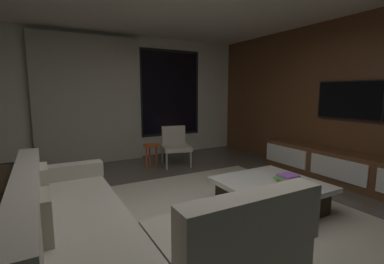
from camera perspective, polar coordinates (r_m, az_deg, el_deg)
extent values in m
plane|color=#564C44|center=(3.19, 1.71, -19.30)|extent=(9.20, 9.20, 0.00)
cube|color=silver|center=(6.26, -15.73, 6.84)|extent=(6.60, 0.12, 2.70)
cube|color=black|center=(6.62, -4.52, 8.06)|extent=(1.52, 0.02, 2.02)
cube|color=black|center=(6.61, -4.47, 8.06)|extent=(1.40, 0.03, 1.90)
cube|color=#BCB5A3|center=(5.98, -20.47, 6.09)|extent=(2.10, 0.12, 2.60)
cube|color=brown|center=(5.12, 32.84, 5.56)|extent=(0.12, 7.80, 2.70)
cube|color=beige|center=(3.29, 8.18, -18.36)|extent=(3.20, 3.80, 0.01)
cube|color=#A49C8C|center=(2.83, -22.67, -21.84)|extent=(0.90, 2.50, 0.18)
cube|color=beige|center=(2.73, -22.93, -18.01)|extent=(0.86, 2.42, 0.24)
cube|color=beige|center=(2.60, -31.19, -12.24)|extent=(0.20, 2.50, 0.40)
cube|color=beige|center=(3.73, -25.07, -7.53)|extent=(0.90, 0.20, 0.18)
cube|color=beige|center=(2.35, 6.17, -21.89)|extent=(1.07, 0.86, 0.24)
cube|color=beige|center=(1.96, 12.53, -17.97)|extent=(1.10, 0.20, 0.40)
cube|color=beige|center=(3.13, -28.58, -9.42)|extent=(0.10, 0.36, 0.36)
cube|color=#B2A893|center=(2.33, -28.32, -15.44)|extent=(0.10, 0.36, 0.36)
cube|color=black|center=(3.71, 15.93, -13.02)|extent=(1.00, 1.00, 0.30)
cube|color=white|center=(3.65, 16.05, -10.39)|extent=(1.16, 1.16, 0.06)
cube|color=#90C639|center=(3.69, 19.37, -9.64)|extent=(0.22, 0.15, 0.02)
cube|color=gold|center=(3.66, 19.24, -9.40)|extent=(0.22, 0.18, 0.03)
cube|color=green|center=(3.66, 19.16, -9.02)|extent=(0.28, 0.19, 0.02)
cube|color=#AE60D6|center=(3.67, 19.35, -8.57)|extent=(0.22, 0.19, 0.03)
cylinder|color=#B2ADA0|center=(5.40, -0.24, -5.60)|extent=(0.04, 0.04, 0.36)
cylinder|color=#B2ADA0|center=(5.29, -5.28, -5.92)|extent=(0.04, 0.04, 0.36)
cylinder|color=#B2ADA0|center=(5.87, -1.55, -4.46)|extent=(0.04, 0.04, 0.36)
cylinder|color=#B2ADA0|center=(5.77, -6.19, -4.73)|extent=(0.04, 0.04, 0.36)
cube|color=beige|center=(5.54, -3.33, -3.35)|extent=(0.65, 0.67, 0.08)
cube|color=beige|center=(5.73, -3.87, -0.62)|extent=(0.49, 0.19, 0.38)
cylinder|color=#BF4C1E|center=(5.42, -9.43, -5.10)|extent=(0.03, 0.03, 0.46)
cylinder|color=#BF4C1E|center=(5.49, -7.45, -4.89)|extent=(0.03, 0.03, 0.46)
cylinder|color=#BF4C1E|center=(5.55, -8.80, -4.78)|extent=(0.03, 0.03, 0.46)
cylinder|color=#BF4C1E|center=(5.41, -8.48, -2.75)|extent=(0.32, 0.32, 0.02)
cube|color=brown|center=(5.08, 29.36, -6.66)|extent=(0.44, 3.10, 0.52)
cube|color=white|center=(4.88, 27.93, -6.83)|extent=(0.02, 0.93, 0.33)
cube|color=white|center=(5.49, 18.78, -4.67)|extent=(0.02, 0.93, 0.33)
cube|color=beige|center=(4.81, 35.02, -9.76)|extent=(0.03, 0.04, 0.17)
cube|color=black|center=(5.16, 29.83, 5.79)|extent=(0.04, 1.08, 0.62)
cube|color=black|center=(5.15, 29.81, 5.79)|extent=(0.05, 1.04, 0.58)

